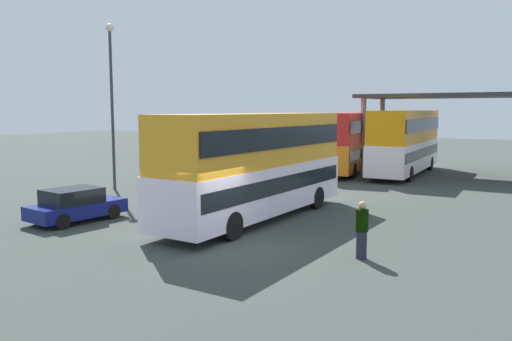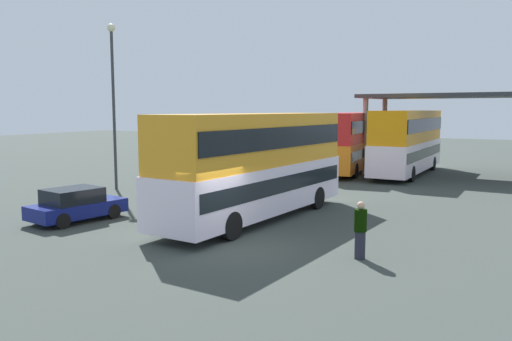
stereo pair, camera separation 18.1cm
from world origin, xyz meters
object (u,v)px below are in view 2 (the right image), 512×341
pedestrian_waiting (360,230)px  double_decker_main (256,162)px  lamppost_tall (113,89)px  parked_hatchback (76,205)px  double_decker_mid_row (408,140)px  double_decker_near_canopy (349,140)px

pedestrian_waiting → double_decker_main: bearing=11.9°
lamppost_tall → parked_hatchback: bearing=-59.4°
double_decker_main → double_decker_mid_row: 17.76m
double_decker_main → parked_hatchback: double_decker_main is taller
lamppost_tall → pedestrian_waiting: bearing=-24.8°
pedestrian_waiting → double_decker_near_canopy: bearing=-26.3°
pedestrian_waiting → parked_hatchback: bearing=46.2°
lamppost_tall → pedestrian_waiting: lamppost_tall is taller
parked_hatchback → lamppost_tall: lamppost_tall is taller
double_decker_near_canopy → lamppost_tall: (-9.54, -13.56, 3.29)m
double_decker_near_canopy → pedestrian_waiting: size_ratio=6.05×
double_decker_main → parked_hatchback: 7.44m
double_decker_main → lamppost_tall: 11.60m
double_decker_near_canopy → double_decker_mid_row: 4.01m
lamppost_tall → pedestrian_waiting: (15.82, -7.30, -4.73)m
double_decker_mid_row → pedestrian_waiting: size_ratio=6.56×
double_decker_near_canopy → lamppost_tall: lamppost_tall is taller
double_decker_main → pedestrian_waiting: size_ratio=6.27×
parked_hatchback → double_decker_mid_row: size_ratio=0.35×
pedestrian_waiting → lamppost_tall: bearing=22.2°
double_decker_main → double_decker_mid_row: double_decker_mid_row is taller
double_decker_main → lamppost_tall: bearing=77.9°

